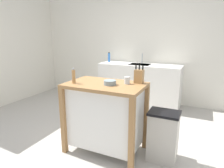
% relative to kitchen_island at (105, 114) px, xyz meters
% --- Properties ---
extents(ground_plane, '(6.34, 6.34, 0.00)m').
position_rel_kitchen_island_xyz_m(ground_plane, '(-0.19, 0.12, -0.51)').
color(ground_plane, '#ADA8A0').
rests_on(ground_plane, ground).
extents(wall_back, '(5.34, 0.10, 2.60)m').
position_rel_kitchen_island_xyz_m(wall_back, '(-0.19, 2.32, 0.79)').
color(wall_back, silver).
rests_on(wall_back, ground).
extents(wall_left, '(0.10, 2.80, 2.60)m').
position_rel_kitchen_island_xyz_m(wall_left, '(-2.85, 0.92, 0.79)').
color(wall_left, silver).
rests_on(wall_left, ground).
extents(kitchen_island, '(0.98, 0.62, 0.92)m').
position_rel_kitchen_island_xyz_m(kitchen_island, '(0.00, 0.00, 0.00)').
color(kitchen_island, '#9E7042').
rests_on(kitchen_island, ground).
extents(knife_block, '(0.11, 0.09, 0.25)m').
position_rel_kitchen_island_xyz_m(knife_block, '(0.37, 0.21, 0.50)').
color(knife_block, '#AD7F4C').
rests_on(knife_block, kitchen_island).
extents(bowl_ceramic_wide, '(0.15, 0.15, 0.06)m').
position_rel_kitchen_island_xyz_m(bowl_ceramic_wide, '(0.08, -0.03, 0.44)').
color(bowl_ceramic_wide, gray).
rests_on(bowl_ceramic_wide, kitchen_island).
extents(drinking_cup, '(0.07, 0.07, 0.09)m').
position_rel_kitchen_island_xyz_m(drinking_cup, '(0.25, 0.10, 0.45)').
color(drinking_cup, silver).
rests_on(drinking_cup, kitchen_island).
extents(pepper_grinder, '(0.04, 0.04, 0.20)m').
position_rel_kitchen_island_xyz_m(pepper_grinder, '(-0.37, -0.15, 0.50)').
color(pepper_grinder, '#AD7F4C').
rests_on(pepper_grinder, kitchen_island).
extents(trash_bin, '(0.36, 0.28, 0.63)m').
position_rel_kitchen_island_xyz_m(trash_bin, '(0.73, 0.09, -0.20)').
color(trash_bin, '#B7B2A8').
rests_on(trash_bin, ground).
extents(sink_counter, '(1.74, 0.60, 0.90)m').
position_rel_kitchen_island_xyz_m(sink_counter, '(-0.16, 1.97, -0.06)').
color(sink_counter, white).
rests_on(sink_counter, ground).
extents(sink_faucet, '(0.02, 0.02, 0.22)m').
position_rel_kitchen_island_xyz_m(sink_faucet, '(-0.16, 2.11, 0.50)').
color(sink_faucet, '#B7BCC1').
rests_on(sink_faucet, sink_counter).
extents(bottle_dish_soap, '(0.05, 0.05, 0.23)m').
position_rel_kitchen_island_xyz_m(bottle_dish_soap, '(-0.92, 2.00, 0.49)').
color(bottle_dish_soap, blue).
rests_on(bottle_dish_soap, sink_counter).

